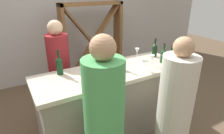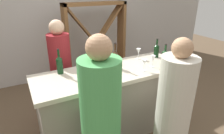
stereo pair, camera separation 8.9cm
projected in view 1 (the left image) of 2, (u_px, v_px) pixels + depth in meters
ground_plane at (112, 130)px, 2.83m from camera, size 12.00×12.00×0.00m
back_wall at (60, 14)px, 4.05m from camera, size 8.00×0.10×2.80m
bar_counter at (112, 102)px, 2.65m from camera, size 1.97×0.70×0.94m
wine_rack at (93, 43)px, 4.05m from camera, size 1.28×0.28×1.65m
wine_bottle_leftmost_dark_green at (59, 65)px, 2.32m from camera, size 0.08×0.08×0.31m
wine_bottle_second_left_amber_brown at (115, 58)px, 2.51m from camera, size 0.07×0.07×0.33m
wine_bottle_center_dark_green at (171, 59)px, 2.54m from camera, size 0.07×0.07×0.30m
wine_bottle_second_right_olive_green at (163, 55)px, 2.69m from camera, size 0.08×0.08×0.27m
wine_bottle_rightmost_dark_green at (155, 50)px, 2.91m from camera, size 0.07×0.07×0.28m
wine_glass_near_left at (177, 56)px, 2.65m from camera, size 0.06×0.06×0.16m
wine_glass_near_center at (144, 62)px, 2.44m from camera, size 0.07×0.07×0.15m
wine_glass_near_right at (152, 58)px, 2.56m from camera, size 0.06×0.06×0.16m
wine_glass_far_left at (137, 51)px, 2.84m from camera, size 0.07×0.07×0.16m
water_pitcher at (86, 71)px, 2.23m from camera, size 0.12×0.12×0.19m
person_left_guest at (104, 124)px, 1.83m from camera, size 0.46×0.46×1.60m
person_center_guest at (174, 111)px, 2.09m from camera, size 0.47×0.47×1.51m
person_right_guest at (61, 77)px, 2.83m from camera, size 0.39×0.39×1.53m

